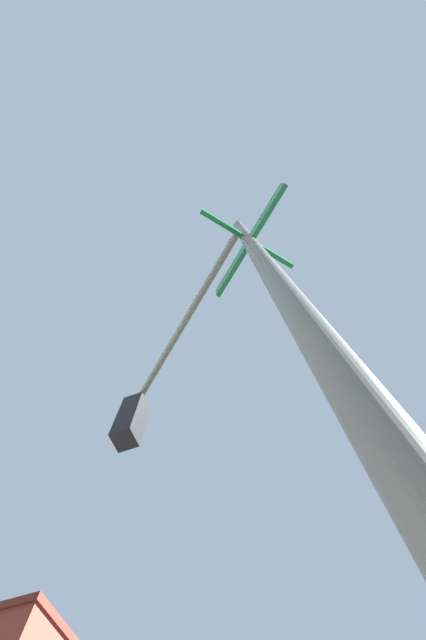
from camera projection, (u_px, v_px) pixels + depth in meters
traffic_signal_near at (181, 361)px, 3.30m from camera, size 2.31×2.75×6.04m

